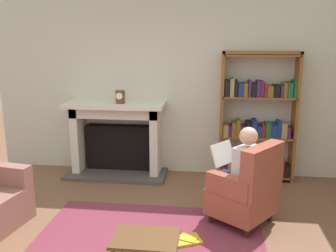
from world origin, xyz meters
TOP-DOWN VIEW (x-y plane):
  - back_wall at (0.00, 2.55)m, footprint 5.60×0.10m
  - area_rug at (0.00, 0.30)m, footprint 2.40×1.80m
  - fireplace at (-0.83, 2.30)m, footprint 1.53×0.64m
  - mantel_clock at (-0.73, 2.20)m, footprint 0.14×0.14m
  - bookshelf at (1.29, 2.33)m, footprint 1.09×0.32m
  - armchair_reading at (1.03, 0.87)m, footprint 0.88×0.88m
  - seated_reader at (0.94, 0.94)m, footprint 0.59×0.56m
  - side_table at (0.10, -0.30)m, footprint 0.56×0.39m
  - scattered_books at (0.25, 0.34)m, footprint 0.61×0.43m

SIDE VIEW (x-z plane):
  - area_rug at x=0.00m, z-range 0.00..0.01m
  - scattered_books at x=0.25m, z-range 0.01..0.05m
  - side_table at x=0.10m, z-range 0.15..0.60m
  - armchair_reading at x=1.03m, z-range -0.06..0.91m
  - fireplace at x=-0.83m, z-range 0.03..1.16m
  - seated_reader at x=0.94m, z-range 0.05..1.19m
  - bookshelf at x=1.29m, z-range -0.05..1.85m
  - mantel_clock at x=-0.73m, z-range 1.14..1.32m
  - back_wall at x=0.00m, z-range 0.00..2.70m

